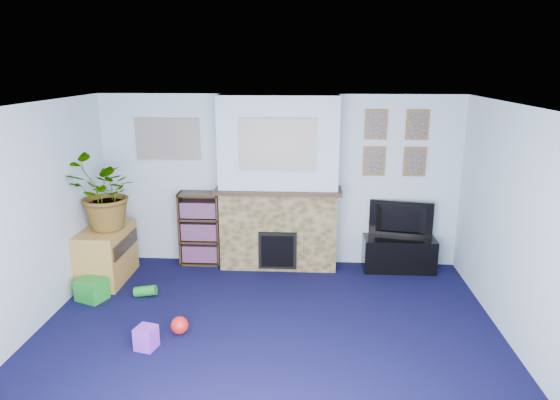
# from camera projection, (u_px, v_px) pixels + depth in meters

# --- Properties ---
(floor) EXTENTS (5.00, 4.50, 0.01)m
(floor) POSITION_uv_depth(u_px,v_px,m) (266.00, 343.00, 5.14)
(floor) COLOR black
(floor) RESTS_ON ground
(ceiling) EXTENTS (5.00, 4.50, 0.01)m
(ceiling) POSITION_uv_depth(u_px,v_px,m) (264.00, 108.00, 4.51)
(ceiling) COLOR white
(ceiling) RESTS_ON wall_back
(wall_back) EXTENTS (5.00, 0.04, 2.40)m
(wall_back) POSITION_uv_depth(u_px,v_px,m) (279.00, 181.00, 6.99)
(wall_back) COLOR #AEC1D2
(wall_back) RESTS_ON ground
(wall_front) EXTENTS (5.00, 0.04, 2.40)m
(wall_front) POSITION_uv_depth(u_px,v_px,m) (228.00, 371.00, 2.66)
(wall_front) COLOR #AEC1D2
(wall_front) RESTS_ON ground
(wall_left) EXTENTS (0.04, 4.50, 2.40)m
(wall_left) POSITION_uv_depth(u_px,v_px,m) (16.00, 229.00, 4.97)
(wall_left) COLOR #AEC1D2
(wall_left) RESTS_ON ground
(wall_right) EXTENTS (0.04, 4.50, 2.40)m
(wall_right) POSITION_uv_depth(u_px,v_px,m) (530.00, 239.00, 4.68)
(wall_right) COLOR #AEC1D2
(wall_right) RESTS_ON ground
(chimney_breast) EXTENTS (1.72, 0.50, 2.40)m
(chimney_breast) POSITION_uv_depth(u_px,v_px,m) (278.00, 186.00, 6.80)
(chimney_breast) COLOR brown
(chimney_breast) RESTS_ON ground
(collage_main) EXTENTS (1.00, 0.03, 0.68)m
(collage_main) POSITION_uv_depth(u_px,v_px,m) (277.00, 145.00, 6.44)
(collage_main) COLOR gray
(collage_main) RESTS_ON chimney_breast
(collage_left) EXTENTS (0.90, 0.03, 0.58)m
(collage_left) POSITION_uv_depth(u_px,v_px,m) (168.00, 139.00, 6.91)
(collage_left) COLOR gray
(collage_left) RESTS_ON wall_back
(portrait_tl) EXTENTS (0.30, 0.03, 0.40)m
(portrait_tl) POSITION_uv_depth(u_px,v_px,m) (376.00, 125.00, 6.69)
(portrait_tl) COLOR brown
(portrait_tl) RESTS_ON wall_back
(portrait_tr) EXTENTS (0.30, 0.03, 0.40)m
(portrait_tr) POSITION_uv_depth(u_px,v_px,m) (417.00, 125.00, 6.66)
(portrait_tr) COLOR brown
(portrait_tr) RESTS_ON wall_back
(portrait_bl) EXTENTS (0.30, 0.03, 0.40)m
(portrait_bl) POSITION_uv_depth(u_px,v_px,m) (374.00, 161.00, 6.82)
(portrait_bl) COLOR brown
(portrait_bl) RESTS_ON wall_back
(portrait_br) EXTENTS (0.30, 0.03, 0.40)m
(portrait_br) POSITION_uv_depth(u_px,v_px,m) (415.00, 162.00, 6.79)
(portrait_br) COLOR brown
(portrait_br) RESTS_ON wall_back
(tv_stand) EXTENTS (0.98, 0.41, 0.46)m
(tv_stand) POSITION_uv_depth(u_px,v_px,m) (399.00, 254.00, 6.94)
(tv_stand) COLOR black
(tv_stand) RESTS_ON ground
(television) EXTENTS (0.87, 0.28, 0.50)m
(television) POSITION_uv_depth(u_px,v_px,m) (401.00, 220.00, 6.83)
(television) COLOR black
(television) RESTS_ON tv_stand
(bookshelf) EXTENTS (0.58, 0.28, 1.05)m
(bookshelf) POSITION_uv_depth(u_px,v_px,m) (200.00, 230.00, 7.10)
(bookshelf) COLOR #2F2011
(bookshelf) RESTS_ON ground
(sideboard) EXTENTS (0.51, 0.92, 0.72)m
(sideboard) POSITION_uv_depth(u_px,v_px,m) (107.00, 255.00, 6.59)
(sideboard) COLOR #B08138
(sideboard) RESTS_ON ground
(potted_plant) EXTENTS (1.07, 1.12, 0.97)m
(potted_plant) POSITION_uv_depth(u_px,v_px,m) (103.00, 193.00, 6.32)
(potted_plant) COLOR #26661E
(potted_plant) RESTS_ON sideboard
(mantel_clock) EXTENTS (0.10, 0.06, 0.14)m
(mantel_clock) POSITION_uv_depth(u_px,v_px,m) (272.00, 184.00, 6.75)
(mantel_clock) COLOR gold
(mantel_clock) RESTS_ON chimney_breast
(mantel_candle) EXTENTS (0.05, 0.05, 0.16)m
(mantel_candle) POSITION_uv_depth(u_px,v_px,m) (298.00, 183.00, 6.73)
(mantel_candle) COLOR #B2BFC6
(mantel_candle) RESTS_ON chimney_breast
(mantel_teddy) EXTENTS (0.13, 0.13, 0.13)m
(mantel_teddy) POSITION_uv_depth(u_px,v_px,m) (238.00, 184.00, 6.78)
(mantel_teddy) COLOR gray
(mantel_teddy) RESTS_ON chimney_breast
(mantel_can) EXTENTS (0.06, 0.06, 0.11)m
(mantel_can) POSITION_uv_depth(u_px,v_px,m) (334.00, 185.00, 6.71)
(mantel_can) COLOR purple
(mantel_can) RESTS_ON chimney_breast
(green_crate) EXTENTS (0.40, 0.37, 0.26)m
(green_crate) POSITION_uv_depth(u_px,v_px,m) (92.00, 289.00, 6.07)
(green_crate) COLOR #198C26
(green_crate) RESTS_ON ground
(toy_ball) EXTENTS (0.19, 0.19, 0.19)m
(toy_ball) POSITION_uv_depth(u_px,v_px,m) (180.00, 326.00, 5.31)
(toy_ball) COLOR red
(toy_ball) RESTS_ON ground
(toy_block) EXTENTS (0.23, 0.23, 0.23)m
(toy_block) POSITION_uv_depth(u_px,v_px,m) (146.00, 338.00, 5.03)
(toy_block) COLOR purple
(toy_block) RESTS_ON ground
(toy_tube) EXTENTS (0.28, 0.13, 0.16)m
(toy_tube) POSITION_uv_depth(u_px,v_px,m) (145.00, 291.00, 6.17)
(toy_tube) COLOR #198C26
(toy_tube) RESTS_ON ground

